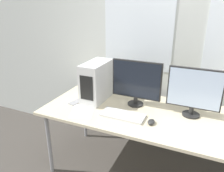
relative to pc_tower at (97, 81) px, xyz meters
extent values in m
cube|color=silver|center=(0.83, 0.50, 0.40)|extent=(8.00, 0.06, 2.70)
cube|color=white|center=(0.28, 0.46, 0.63)|extent=(0.79, 0.01, 1.16)
cube|color=beige|center=(0.83, -0.08, -0.22)|extent=(2.52, 0.89, 0.03)
cylinder|color=#99999E|center=(-0.34, -0.44, -0.59)|extent=(0.04, 0.04, 0.72)
cylinder|color=#99999E|center=(-0.34, 0.29, -0.59)|extent=(0.04, 0.04, 0.72)
cube|color=silver|center=(0.00, 0.00, 0.00)|extent=(0.20, 0.43, 0.42)
cube|color=black|center=(0.00, -0.21, 0.00)|extent=(0.14, 0.00, 0.25)
cylinder|color=black|center=(0.43, 0.04, -0.20)|extent=(0.16, 0.16, 0.02)
cylinder|color=black|center=(0.43, 0.04, -0.15)|extent=(0.04, 0.04, 0.08)
cube|color=black|center=(0.43, 0.04, 0.07)|extent=(0.50, 0.03, 0.38)
cube|color=black|center=(0.43, 0.03, 0.07)|extent=(0.48, 0.00, 0.36)
cylinder|color=black|center=(0.97, 0.03, -0.20)|extent=(0.16, 0.16, 0.02)
cylinder|color=black|center=(0.97, 0.03, -0.15)|extent=(0.04, 0.04, 0.08)
cube|color=black|center=(0.97, 0.03, 0.06)|extent=(0.48, 0.03, 0.38)
cube|color=silver|center=(0.97, 0.02, 0.06)|extent=(0.45, 0.00, 0.35)
cube|color=silver|center=(0.40, -0.24, -0.20)|extent=(0.41, 0.18, 0.02)
cube|color=white|center=(0.40, -0.24, -0.19)|extent=(0.38, 0.15, 0.00)
ellipsoid|color=#2D2D2D|center=(0.67, -0.27, -0.19)|extent=(0.06, 0.09, 0.03)
cube|color=#99999E|center=(-0.17, -0.17, -0.20)|extent=(0.11, 0.16, 0.01)
cube|color=white|center=(0.00, -0.31, -0.21)|extent=(0.30, 0.35, 0.00)
camera|label=1|loc=(1.03, -1.92, 0.79)|focal=35.00mm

